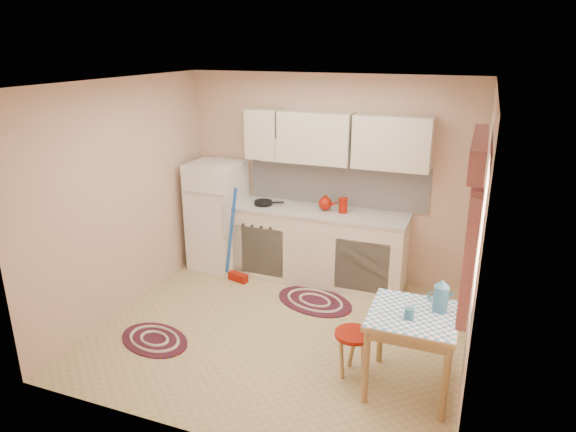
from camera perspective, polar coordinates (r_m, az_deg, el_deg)
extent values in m
plane|color=tan|center=(5.45, -0.87, -12.61)|extent=(3.60, 3.60, 0.00)
cube|color=silver|center=(4.67, -1.02, 14.62)|extent=(3.60, 3.20, 0.04)
cube|color=tan|center=(6.37, 4.41, 4.28)|extent=(3.60, 0.04, 2.50)
cube|color=tan|center=(3.59, -10.51, -7.80)|extent=(3.60, 0.04, 2.50)
cube|color=tan|center=(5.80, -17.71, 1.97)|extent=(0.04, 3.20, 2.50)
cube|color=tan|center=(4.60, 20.39, -2.64)|extent=(0.04, 3.20, 2.50)
cube|color=silver|center=(6.34, 5.44, 3.66)|extent=(2.25, 0.03, 0.55)
cube|color=silver|center=(6.07, 5.22, 8.56)|extent=(2.25, 0.33, 0.60)
cube|color=white|center=(3.98, 20.39, -1.31)|extent=(0.04, 0.85, 0.95)
cube|color=white|center=(6.72, -7.83, 0.05)|extent=(0.65, 0.60, 1.40)
cube|color=silver|center=(6.37, 2.86, -3.37)|extent=(2.25, 0.60, 0.88)
cube|color=#BBB9B2|center=(6.21, 2.93, 0.57)|extent=(2.27, 0.62, 0.04)
cylinder|color=black|center=(6.37, -2.76, 1.47)|extent=(0.29, 0.29, 0.05)
cylinder|color=#911305|center=(6.09, 6.14, 1.09)|extent=(0.12, 0.12, 0.16)
cube|color=tan|center=(4.59, 13.42, -14.47)|extent=(0.72, 0.72, 0.72)
cylinder|color=#911305|center=(4.76, 7.19, -14.88)|extent=(0.40, 0.40, 0.42)
cylinder|color=#2C6686|center=(4.30, 13.32, -10.54)|extent=(0.10, 0.10, 0.10)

